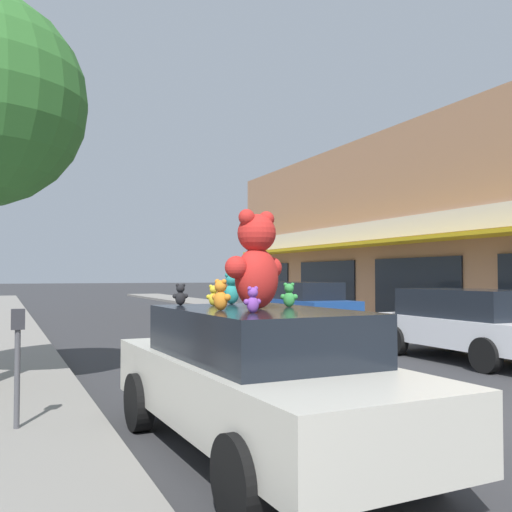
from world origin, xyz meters
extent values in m
plane|color=#333335|center=(0.00, 0.00, 0.00)|extent=(260.00, 260.00, 0.00)
cube|color=gold|center=(6.65, 10.07, 2.95)|extent=(1.26, 24.36, 0.12)
cube|color=silver|center=(7.23, 10.07, 3.50)|extent=(0.08, 23.20, 0.70)
cube|color=black|center=(7.24, 10.07, 1.40)|extent=(0.06, 4.41, 2.00)
cube|color=black|center=(7.24, 15.87, 1.40)|extent=(0.06, 4.41, 2.00)
cube|color=black|center=(7.24, 21.67, 1.40)|extent=(0.06, 4.41, 2.00)
cube|color=beige|center=(-3.27, -0.21, 0.65)|extent=(1.88, 4.54, 0.63)
cube|color=black|center=(-3.27, -0.21, 1.21)|extent=(1.59, 2.52, 0.49)
cylinder|color=black|center=(-4.16, 1.15, 0.33)|extent=(0.23, 0.66, 0.66)
cylinder|color=black|center=(-2.49, 1.21, 0.33)|extent=(0.23, 0.66, 0.66)
cylinder|color=black|center=(-4.05, -1.63, 0.33)|extent=(0.23, 0.66, 0.66)
cylinder|color=black|center=(-2.38, -1.56, 0.33)|extent=(0.23, 0.66, 0.66)
ellipsoid|color=red|center=(-3.27, -0.19, 1.76)|extent=(0.59, 0.54, 0.62)
sphere|color=red|center=(-3.27, -0.19, 2.22)|extent=(0.50, 0.50, 0.39)
sphere|color=red|center=(-3.14, -0.14, 2.37)|extent=(0.21, 0.21, 0.16)
sphere|color=red|center=(-3.40, -0.24, 2.37)|extent=(0.21, 0.21, 0.16)
sphere|color=#FF4741|center=(-3.33, -0.03, 2.19)|extent=(0.19, 0.19, 0.15)
sphere|color=red|center=(-3.05, -0.07, 1.87)|extent=(0.29, 0.29, 0.23)
sphere|color=red|center=(-3.52, -0.24, 1.87)|extent=(0.29, 0.29, 0.23)
ellipsoid|color=black|center=(-3.77, 0.82, 1.53)|extent=(0.13, 0.11, 0.15)
sphere|color=black|center=(-3.77, 0.82, 1.64)|extent=(0.11, 0.11, 0.10)
sphere|color=black|center=(-3.73, 0.82, 1.68)|extent=(0.05, 0.05, 0.04)
sphere|color=black|center=(-3.80, 0.83, 1.68)|extent=(0.05, 0.05, 0.04)
sphere|color=#3A3A3D|center=(-3.76, 0.87, 1.63)|extent=(0.04, 0.04, 0.04)
sphere|color=black|center=(-3.70, 0.83, 1.55)|extent=(0.06, 0.06, 0.06)
sphere|color=black|center=(-3.83, 0.84, 1.55)|extent=(0.06, 0.06, 0.06)
ellipsoid|color=green|center=(-2.82, -0.02, 1.53)|extent=(0.16, 0.15, 0.16)
sphere|color=green|center=(-2.82, -0.02, 1.65)|extent=(0.14, 0.14, 0.10)
sphere|color=green|center=(-2.78, -0.04, 1.69)|extent=(0.06, 0.06, 0.04)
sphere|color=green|center=(-2.85, 0.00, 1.69)|extent=(0.06, 0.06, 0.04)
sphere|color=#5ADA6D|center=(-2.79, 0.01, 1.64)|extent=(0.05, 0.05, 0.04)
sphere|color=green|center=(-2.76, -0.05, 1.56)|extent=(0.08, 0.08, 0.06)
sphere|color=green|center=(-2.87, 0.02, 1.56)|extent=(0.08, 0.08, 0.06)
ellipsoid|color=teal|center=(-3.15, 0.81, 1.56)|extent=(0.18, 0.15, 0.23)
sphere|color=teal|center=(-3.15, 0.81, 1.73)|extent=(0.15, 0.15, 0.15)
sphere|color=teal|center=(-3.09, 0.81, 1.79)|extent=(0.06, 0.06, 0.06)
sphere|color=teal|center=(-3.20, 0.81, 1.79)|extent=(0.06, 0.06, 0.06)
sphere|color=#47CDC6|center=(-3.14, 0.87, 1.73)|extent=(0.06, 0.06, 0.06)
sphere|color=teal|center=(-3.05, 0.82, 1.60)|extent=(0.09, 0.09, 0.08)
sphere|color=teal|center=(-3.24, 0.83, 1.60)|extent=(0.09, 0.09, 0.08)
ellipsoid|color=purple|center=(-3.56, -0.75, 1.52)|extent=(0.12, 0.11, 0.15)
sphere|color=purple|center=(-3.56, -0.75, 1.63)|extent=(0.10, 0.10, 0.09)
sphere|color=purple|center=(-3.53, -0.75, 1.67)|extent=(0.04, 0.04, 0.04)
sphere|color=purple|center=(-3.59, -0.76, 1.67)|extent=(0.04, 0.04, 0.04)
sphere|color=#BA67ED|center=(-3.57, -0.71, 1.63)|extent=(0.04, 0.04, 0.04)
sphere|color=purple|center=(-3.50, -0.74, 1.55)|extent=(0.06, 0.06, 0.05)
sphere|color=purple|center=(-3.62, -0.75, 1.55)|extent=(0.06, 0.06, 0.05)
ellipsoid|color=yellow|center=(-3.46, 0.56, 1.52)|extent=(0.14, 0.14, 0.15)
sphere|color=yellow|center=(-3.46, 0.56, 1.63)|extent=(0.12, 0.12, 0.09)
sphere|color=yellow|center=(-3.43, 0.54, 1.67)|extent=(0.05, 0.05, 0.04)
sphere|color=yellow|center=(-3.49, 0.57, 1.67)|extent=(0.05, 0.05, 0.04)
sphere|color=#FFFF4D|center=(-3.44, 0.59, 1.62)|extent=(0.05, 0.05, 0.03)
sphere|color=yellow|center=(-3.41, 0.54, 1.55)|extent=(0.07, 0.07, 0.05)
sphere|color=yellow|center=(-3.51, 0.59, 1.55)|extent=(0.07, 0.07, 0.05)
ellipsoid|color=orange|center=(-3.69, -0.29, 1.54)|extent=(0.18, 0.19, 0.19)
sphere|color=orange|center=(-3.69, -0.29, 1.68)|extent=(0.16, 0.16, 0.12)
sphere|color=orange|center=(-3.67, -0.32, 1.73)|extent=(0.07, 0.07, 0.05)
sphere|color=orange|center=(-3.72, -0.25, 1.73)|extent=(0.07, 0.07, 0.05)
sphere|color=#FFBA41|center=(-3.65, -0.26, 1.67)|extent=(0.06, 0.06, 0.05)
sphere|color=orange|center=(-3.65, -0.35, 1.58)|extent=(0.09, 0.09, 0.07)
sphere|color=orange|center=(-3.72, -0.21, 1.58)|extent=(0.09, 0.09, 0.07)
cube|color=silver|center=(3.32, 3.68, 0.62)|extent=(1.73, 4.19, 0.58)
cube|color=black|center=(3.32, 3.68, 1.20)|extent=(1.52, 2.84, 0.58)
cylinder|color=black|center=(2.47, 4.98, 0.33)|extent=(0.20, 0.66, 0.66)
cylinder|color=black|center=(4.16, 4.98, 0.33)|extent=(0.20, 0.66, 0.66)
cylinder|color=black|center=(2.47, 2.38, 0.33)|extent=(0.20, 0.66, 0.66)
cube|color=#1E4793|center=(3.32, 10.89, 0.67)|extent=(1.72, 4.58, 0.69)
cube|color=black|center=(3.32, 10.89, 1.30)|extent=(1.51, 2.86, 0.55)
cylinder|color=black|center=(2.48, 12.31, 0.33)|extent=(0.20, 0.66, 0.66)
cylinder|color=black|center=(4.16, 12.31, 0.33)|extent=(0.20, 0.66, 0.66)
cylinder|color=black|center=(2.48, 9.47, 0.33)|extent=(0.20, 0.66, 0.66)
cylinder|color=black|center=(4.16, 9.47, 0.33)|extent=(0.20, 0.66, 0.66)
cylinder|color=#4C4C51|center=(-5.46, 1.19, 0.68)|extent=(0.06, 0.06, 1.05)
cube|color=#2D2D33|center=(-5.46, 1.19, 1.32)|extent=(0.14, 0.10, 0.22)
camera|label=1|loc=(-5.63, -5.45, 1.79)|focal=40.00mm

